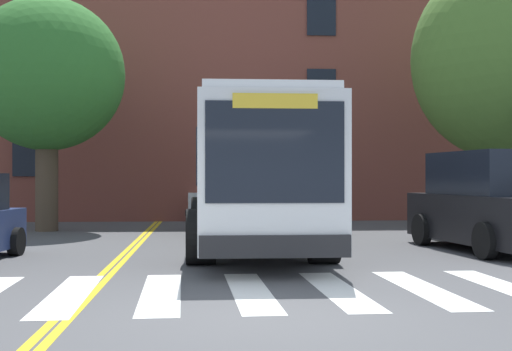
{
  "coord_description": "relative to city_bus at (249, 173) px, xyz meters",
  "views": [
    {
      "loc": [
        -0.75,
        -8.53,
        1.67
      ],
      "look_at": [
        0.47,
        7.83,
        1.7
      ],
      "focal_mm": 50.0,
      "sensor_mm": 36.0,
      "label": 1
    }
  ],
  "objects": [
    {
      "name": "car_white_behind_bus",
      "position": [
        -0.71,
        10.77,
        -0.9
      ],
      "size": [
        2.14,
        4.18,
        1.86
      ],
      "color": "white",
      "rests_on": "ground"
    },
    {
      "name": "lane_line_yellow_inner",
      "position": [
        -2.85,
        6.94,
        -1.75
      ],
      "size": [
        0.12,
        36.0,
        0.01
      ],
      "primitive_type": "cube",
      "color": "gold",
      "rests_on": "ground"
    },
    {
      "name": "car_black_far_lane",
      "position": [
        5.35,
        -1.81,
        -0.7
      ],
      "size": [
        2.64,
        5.15,
        2.24
      ],
      "color": "black",
      "rests_on": "ground"
    },
    {
      "name": "ground_plane",
      "position": [
        -0.38,
        -8.86,
        -1.76
      ],
      "size": [
        120.0,
        120.0,
        0.0
      ],
      "primitive_type": "plane",
      "color": "#4C4C4F"
    },
    {
      "name": "building_facade",
      "position": [
        -2.1,
        12.26,
        3.0
      ],
      "size": [
        40.76,
        6.17,
        9.51
      ],
      "color": "brown",
      "rests_on": "ground"
    },
    {
      "name": "crosswalk",
      "position": [
        -0.44,
        -7.06,
        -1.75
      ],
      "size": [
        13.57,
        4.09,
        0.01
      ],
      "color": "white",
      "rests_on": "ground"
    },
    {
      "name": "city_bus",
      "position": [
        0.0,
        0.0,
        0.0
      ],
      "size": [
        2.93,
        12.36,
        3.25
      ],
      "color": "white",
      "rests_on": "ground"
    },
    {
      "name": "street_tree_curbside_large",
      "position": [
        8.12,
        3.81,
        3.53
      ],
      "size": [
        7.79,
        7.72,
        8.42
      ],
      "color": "brown",
      "rests_on": "ground"
    },
    {
      "name": "street_tree_curbside_small",
      "position": [
        -5.91,
        4.86,
        3.02
      ],
      "size": [
        6.72,
        6.73,
        7.17
      ],
      "color": "#4C3D2D",
      "rests_on": "ground"
    },
    {
      "name": "lane_line_yellow_outer",
      "position": [
        -2.69,
        6.94,
        -1.75
      ],
      "size": [
        0.12,
        36.0,
        0.01
      ],
      "primitive_type": "cube",
      "color": "gold",
      "rests_on": "ground"
    }
  ]
}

